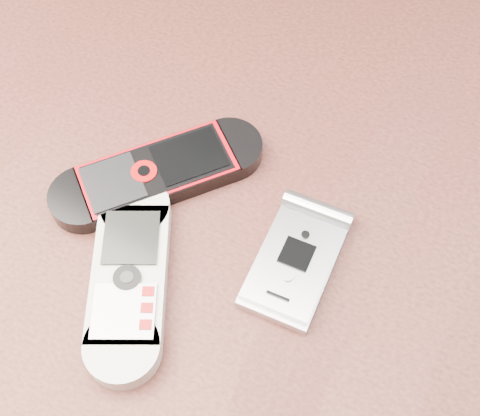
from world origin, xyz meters
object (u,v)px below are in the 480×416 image
object	(u,v)px
table	(235,276)
nokia_black_red	(158,173)
motorola_razr	(295,262)
nokia_white	(130,275)

from	to	relation	value
table	nokia_black_red	xyz separation A→B (m)	(-0.06, 0.00, 0.11)
nokia_black_red	motorola_razr	world-z (taller)	nokia_black_red
nokia_black_red	table	bearing A→B (deg)	39.33
motorola_razr	nokia_black_red	bearing A→B (deg)	167.33
motorola_razr	table	bearing A→B (deg)	157.94
table	nokia_white	xyz separation A→B (m)	(-0.04, -0.08, 0.11)
nokia_white	motorola_razr	xyz separation A→B (m)	(0.09, 0.06, -0.00)
table	nokia_black_red	distance (m)	0.13
nokia_white	motorola_razr	distance (m)	0.11
table	motorola_razr	bearing A→B (deg)	-20.54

